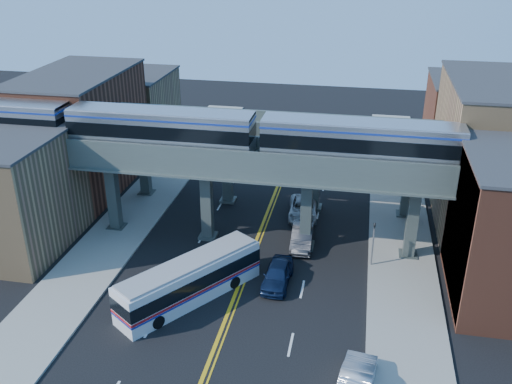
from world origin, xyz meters
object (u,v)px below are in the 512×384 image
(transit_train, at_px, (161,128))
(car_parked_curb, at_px, (356,382))
(car_lane_d, at_px, (323,153))
(stop_sign, at_px, (247,255))
(car_lane_b, at_px, (302,237))
(transit_bus, at_px, (190,281))
(car_lane_a, at_px, (278,274))
(car_lane_c, at_px, (303,209))
(traffic_signal, at_px, (373,240))

(transit_train, height_order, car_parked_curb, transit_train)
(car_lane_d, bearing_deg, stop_sign, -92.07)
(transit_train, height_order, car_lane_b, transit_train)
(car_lane_b, bearing_deg, stop_sign, -125.91)
(transit_bus, relative_size, car_lane_a, 2.25)
(transit_train, bearing_deg, car_lane_a, -29.19)
(car_lane_c, relative_size, car_parked_curb, 1.05)
(car_lane_d, bearing_deg, car_lane_b, -83.91)
(traffic_signal, distance_m, car_lane_c, 9.53)
(transit_bus, height_order, car_lane_a, transit_bus)
(stop_sign, xyz_separation_m, car_lane_a, (2.36, -0.62, -0.99))
(car_lane_b, bearing_deg, car_lane_a, -102.71)
(car_parked_curb, bearing_deg, traffic_signal, -85.68)
(car_lane_b, bearing_deg, car_lane_d, 87.64)
(car_lane_a, bearing_deg, stop_sign, 167.14)
(car_lane_d, xyz_separation_m, car_parked_curb, (4.67, -34.11, -0.10))
(car_lane_d, height_order, car_parked_curb, car_lane_d)
(transit_train, distance_m, car_parked_curb, 23.60)
(transit_bus, xyz_separation_m, car_parked_curb, (11.39, -6.76, -0.61))
(car_lane_d, bearing_deg, car_parked_curb, -75.85)
(transit_train, relative_size, transit_bus, 4.37)
(traffic_signal, height_order, car_parked_curb, traffic_signal)
(car_lane_d, distance_m, car_parked_curb, 34.43)
(stop_sign, height_order, car_lane_a, stop_sign)
(transit_train, xyz_separation_m, car_lane_b, (11.15, 0.14, -8.39))
(traffic_signal, relative_size, car_lane_d, 0.65)
(stop_sign, relative_size, car_lane_d, 0.41)
(traffic_signal, xyz_separation_m, car_parked_curb, (-0.70, -13.30, -1.48))
(car_lane_b, xyz_separation_m, car_lane_c, (-0.54, 5.10, -0.04))
(transit_train, xyz_separation_m, car_lane_a, (10.07, -5.62, -8.39))
(car_lane_d, relative_size, car_parked_curb, 1.28)
(transit_bus, distance_m, car_parked_curb, 13.26)
(traffic_signal, distance_m, car_lane_d, 21.54)
(traffic_signal, height_order, car_lane_b, traffic_signal)
(transit_train, bearing_deg, traffic_signal, -6.87)
(transit_train, relative_size, car_lane_a, 9.83)
(car_lane_c, bearing_deg, transit_train, -158.67)
(car_parked_curb, bearing_deg, car_lane_a, -51.56)
(stop_sign, distance_m, car_lane_c, 10.69)
(traffic_signal, xyz_separation_m, car_lane_a, (-6.54, -3.62, -1.53))
(car_lane_a, distance_m, car_lane_d, 24.46)
(transit_bus, distance_m, car_lane_b, 10.94)
(transit_train, bearing_deg, stop_sign, -32.97)
(traffic_signal, bearing_deg, car_lane_a, -151.00)
(transit_train, xyz_separation_m, traffic_signal, (16.61, -2.00, -6.86))
(traffic_signal, relative_size, car_parked_curb, 0.83)
(car_lane_c, height_order, car_lane_d, car_lane_d)
(car_lane_a, bearing_deg, transit_bus, -150.35)
(traffic_signal, height_order, car_lane_c, traffic_signal)
(transit_train, relative_size, stop_sign, 16.96)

